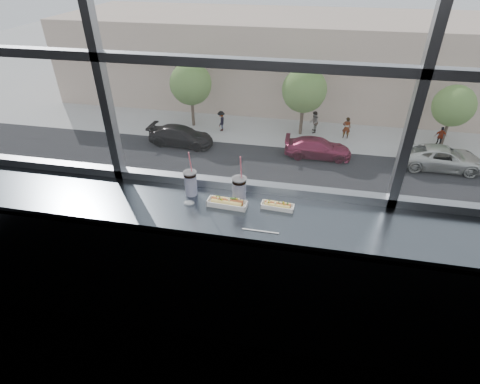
% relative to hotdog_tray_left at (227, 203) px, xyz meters
% --- Properties ---
extents(wall_back_lower, '(6.00, 0.00, 6.00)m').
position_rel_hotdog_tray_left_xyz_m(wall_back_lower, '(0.10, 0.24, -0.58)').
color(wall_back_lower, black).
rests_on(wall_back_lower, ground).
extents(window_glass, '(6.00, 0.00, 6.00)m').
position_rel_hotdog_tray_left_xyz_m(window_glass, '(0.10, 0.26, 1.17)').
color(window_glass, silver).
rests_on(window_glass, ground).
extents(window_mullions, '(6.00, 0.08, 2.40)m').
position_rel_hotdog_tray_left_xyz_m(window_mullions, '(0.10, 0.24, 1.17)').
color(window_mullions, gray).
rests_on(window_mullions, ground).
extents(counter, '(6.00, 0.55, 0.06)m').
position_rel_hotdog_tray_left_xyz_m(counter, '(0.10, -0.04, -0.06)').
color(counter, '#555D65').
rests_on(counter, ground).
extents(counter_fascia, '(6.00, 0.04, 1.04)m').
position_rel_hotdog_tray_left_xyz_m(counter_fascia, '(0.10, -0.29, -0.58)').
color(counter_fascia, '#555D65').
rests_on(counter_fascia, ground).
extents(hotdog_tray_left, '(0.28, 0.11, 0.07)m').
position_rel_hotdog_tray_left_xyz_m(hotdog_tray_left, '(0.00, 0.00, 0.00)').
color(hotdog_tray_left, white).
rests_on(hotdog_tray_left, counter).
extents(hotdog_tray_right, '(0.23, 0.09, 0.05)m').
position_rel_hotdog_tray_left_xyz_m(hotdog_tray_right, '(0.34, 0.04, -0.01)').
color(hotdog_tray_right, white).
rests_on(hotdog_tray_right, counter).
extents(soda_cup_left, '(0.10, 0.10, 0.35)m').
position_rel_hotdog_tray_left_xyz_m(soda_cup_left, '(-0.29, 0.09, 0.07)').
color(soda_cup_left, white).
rests_on(soda_cup_left, counter).
extents(soda_cup_right, '(0.10, 0.10, 0.37)m').
position_rel_hotdog_tray_left_xyz_m(soda_cup_right, '(0.07, 0.06, 0.08)').
color(soda_cup_right, white).
rests_on(soda_cup_right, counter).
extents(loose_straw, '(0.23, 0.01, 0.01)m').
position_rel_hotdog_tray_left_xyz_m(loose_straw, '(0.26, -0.23, -0.02)').
color(loose_straw, white).
rests_on(loose_straw, counter).
extents(wrapper, '(0.09, 0.06, 0.02)m').
position_rel_hotdog_tray_left_xyz_m(wrapper, '(-0.26, -0.03, -0.02)').
color(wrapper, silver).
rests_on(wrapper, counter).
extents(plaza_ground, '(120.00, 120.00, 0.00)m').
position_rel_hotdog_tray_left_xyz_m(plaza_ground, '(0.10, 43.74, -12.13)').
color(plaza_ground, '#A9A8A6').
rests_on(plaza_ground, ground).
extents(plaza_near, '(50.00, 14.00, 0.04)m').
position_rel_hotdog_tray_left_xyz_m(plaza_near, '(0.10, 7.24, -12.11)').
color(plaza_near, '#A9A8A6').
rests_on(plaza_near, plaza_ground).
extents(street_asphalt, '(80.00, 10.00, 0.06)m').
position_rel_hotdog_tray_left_xyz_m(street_asphalt, '(0.10, 20.24, -12.10)').
color(street_asphalt, black).
rests_on(street_asphalt, plaza_ground).
extents(far_sidewalk, '(80.00, 6.00, 0.04)m').
position_rel_hotdog_tray_left_xyz_m(far_sidewalk, '(0.10, 28.24, -12.11)').
color(far_sidewalk, '#A9A8A6').
rests_on(far_sidewalk, plaza_ground).
extents(far_building, '(50.00, 14.00, 8.00)m').
position_rel_hotdog_tray_left_xyz_m(far_building, '(0.10, 38.24, -8.13)').
color(far_building, '#C0A693').
rests_on(far_building, plaza_ground).
extents(car_far_b, '(2.54, 5.88, 1.94)m').
position_rel_hotdog_tray_left_xyz_m(car_far_b, '(1.35, 24.24, -11.09)').
color(car_far_b, maroon).
rests_on(car_far_b, street_asphalt).
extents(car_near_c, '(3.21, 6.74, 2.19)m').
position_rel_hotdog_tray_left_xyz_m(car_near_c, '(1.11, 16.24, -10.97)').
color(car_near_c, '#992C09').
rests_on(car_near_c, street_asphalt).
extents(car_near_a, '(3.11, 6.80, 2.22)m').
position_rel_hotdog_tray_left_xyz_m(car_near_a, '(-12.47, 16.24, -10.95)').
color(car_near_a, gray).
rests_on(car_near_a, street_asphalt).
extents(car_near_b, '(3.37, 6.63, 2.12)m').
position_rel_hotdog_tray_left_xyz_m(car_near_b, '(-7.93, 16.24, -11.01)').
color(car_near_b, black).
rests_on(car_near_b, street_asphalt).
extents(car_far_a, '(2.85, 6.20, 2.03)m').
position_rel_hotdog_tray_left_xyz_m(car_far_a, '(-9.56, 24.24, -11.05)').
color(car_far_a, black).
rests_on(car_far_a, street_asphalt).
extents(car_near_d, '(3.08, 6.79, 2.22)m').
position_rel_hotdog_tray_left_xyz_m(car_near_d, '(7.70, 16.24, -10.96)').
color(car_near_d, white).
rests_on(car_near_d, street_asphalt).
extents(car_far_c, '(2.68, 6.40, 2.13)m').
position_rel_hotdog_tray_left_xyz_m(car_far_c, '(10.20, 24.24, -11.00)').
color(car_far_c, beige).
rests_on(car_far_c, street_asphalt).
extents(pedestrian_d, '(0.85, 0.64, 1.91)m').
position_rel_hotdog_tray_left_xyz_m(pedestrian_d, '(10.99, 28.16, -11.13)').
color(pedestrian_d, '#66605B').
rests_on(pedestrian_d, far_sidewalk).
extents(pedestrian_b, '(0.75, 1.00, 2.26)m').
position_rel_hotdog_tray_left_xyz_m(pedestrian_b, '(0.90, 28.77, -10.96)').
color(pedestrian_b, '#66605B').
rests_on(pedestrian_b, far_sidewalk).
extents(pedestrian_a, '(0.71, 0.95, 2.13)m').
position_rel_hotdog_tray_left_xyz_m(pedestrian_a, '(-7.02, 27.59, -11.02)').
color(pedestrian_a, '#66605B').
rests_on(pedestrian_a, far_sidewalk).
extents(pedestrian_c, '(0.99, 0.74, 2.23)m').
position_rel_hotdog_tray_left_xyz_m(pedestrian_c, '(3.60, 28.12, -10.97)').
color(pedestrian_c, '#66605B').
rests_on(pedestrian_c, far_sidewalk).
extents(tree_left, '(3.60, 3.60, 5.62)m').
position_rel_hotdog_tray_left_xyz_m(tree_left, '(-9.76, 28.24, -8.31)').
color(tree_left, '#47382B').
rests_on(tree_left, far_sidewalk).
extents(tree_center, '(3.65, 3.65, 5.71)m').
position_rel_hotdog_tray_left_xyz_m(tree_center, '(-0.17, 28.24, -8.26)').
color(tree_center, '#47382B').
rests_on(tree_center, far_sidewalk).
extents(tree_right, '(3.17, 3.17, 4.96)m').
position_rel_hotdog_tray_left_xyz_m(tree_right, '(11.26, 28.24, -8.77)').
color(tree_right, '#47382B').
rests_on(tree_right, far_sidewalk).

